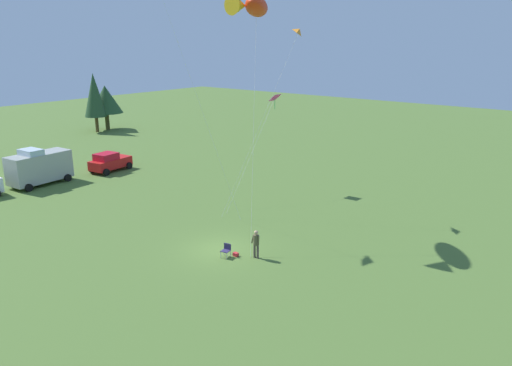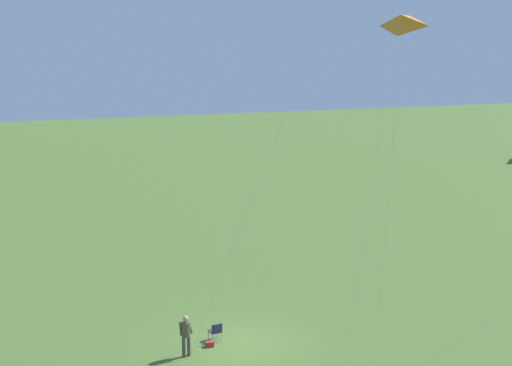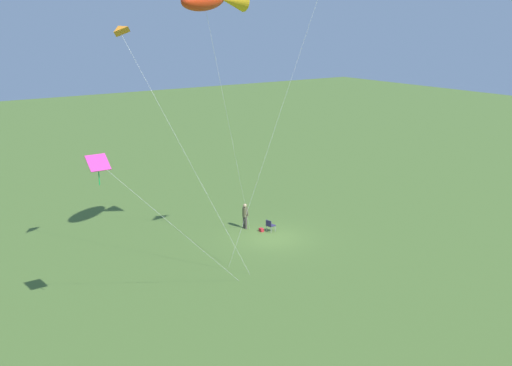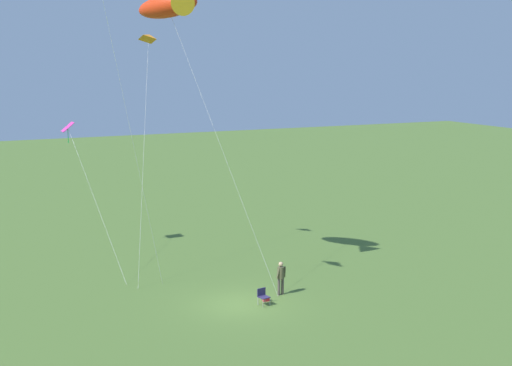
{
  "view_description": "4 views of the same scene",
  "coord_description": "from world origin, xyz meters",
  "views": [
    {
      "loc": [
        -20.97,
        -19.57,
        12.56
      ],
      "look_at": [
        1.58,
        -1.6,
        4.25
      ],
      "focal_mm": 35.0,
      "sensor_mm": 36.0,
      "label": 1
    },
    {
      "loc": [
        26.69,
        -7.99,
        12.96
      ],
      "look_at": [
        -0.85,
        0.89,
        6.67
      ],
      "focal_mm": 50.0,
      "sensor_mm": 36.0,
      "label": 2
    },
    {
      "loc": [
        21.48,
        29.19,
        13.62
      ],
      "look_at": [
        1.79,
        0.72,
        4.11
      ],
      "focal_mm": 42.0,
      "sensor_mm": 36.0,
      "label": 3
    },
    {
      "loc": [
        -30.64,
        13.45,
        11.87
      ],
      "look_at": [
        1.24,
        -1.46,
        5.76
      ],
      "focal_mm": 50.0,
      "sensor_mm": 36.0,
      "label": 4
    }
  ],
  "objects": [
    {
      "name": "folding_chair",
      "position": [
        -0.52,
        -1.01,
        0.49
      ],
      "size": [
        0.55,
        0.55,
        0.82
      ],
      "rotation": [
        0.0,
        0.0,
        3.31
      ],
      "color": "#2C264E",
      "rests_on": "ground"
    },
    {
      "name": "ground_plane",
      "position": [
        0.0,
        0.0,
        0.0
      ],
      "size": [
        160.0,
        160.0,
        0.0
      ],
      "primitive_type": "plane",
      "color": "#4C6A2D"
    },
    {
      "name": "backpack_on_grass",
      "position": [
        -0.1,
        -1.38,
        0.11
      ],
      "size": [
        0.23,
        0.33,
        0.22
      ],
      "primitive_type": "cube",
      "rotation": [
        0.0,
        0.0,
        4.69
      ],
      "color": "red",
      "rests_on": "ground"
    },
    {
      "name": "kite_delta_orange",
      "position": [
        10.1,
        1.22,
        13.06
      ],
      "size": [
        6.36,
        3.28,
        13.45
      ],
      "color": "orange",
      "rests_on": "ground"
    },
    {
      "name": "person_kite_flyer",
      "position": [
        0.47,
        -2.5,
        1.02
      ],
      "size": [
        0.38,
        0.58,
        1.74
      ],
      "rotation": [
        0.0,
        0.0,
        3.28
      ],
      "color": "#4D413D",
      "rests_on": "ground"
    }
  ]
}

